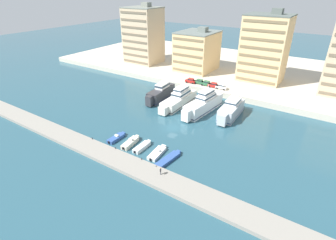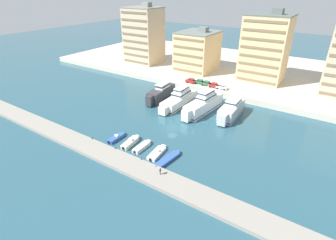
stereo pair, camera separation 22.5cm
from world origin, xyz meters
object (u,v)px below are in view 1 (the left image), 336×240
Objects in this scene: motorboat_blue_center at (168,159)px; car_green_mid_left at (206,83)px; motorboat_cream_left at (130,143)px; motorboat_white_center_left at (157,153)px; car_red_far_left at (191,80)px; motorboat_blue_far_left at (116,138)px; car_green_left at (200,81)px; motorboat_white_mid_left at (142,147)px; yacht_silver_center_left at (231,110)px; car_red_center_left at (214,85)px; pedestrian_near_edge at (161,170)px; yacht_white_mid_left at (203,104)px; car_white_center at (222,87)px; yacht_ivory_left at (179,99)px; yacht_charcoal_far_left at (161,93)px.

motorboat_blue_center is 2.03× the size of car_green_mid_left.
motorboat_white_center_left is (8.26, 0.20, -0.16)m from motorboat_cream_left.
car_green_mid_left is at bearing 5.26° from car_red_far_left.
motorboat_blue_far_left is at bearing -178.38° from motorboat_white_center_left.
motorboat_blue_far_left is 45.10m from car_red_far_left.
car_green_left reaches higher than motorboat_blue_far_left.
motorboat_blue_center is at bearing -71.07° from car_green_left.
car_green_mid_left is at bearing 101.52° from motorboat_white_center_left.
car_green_left is at bearing 99.50° from motorboat_white_mid_left.
motorboat_white_mid_left is at bearing -76.12° from car_red_far_left.
motorboat_white_mid_left is 46.17m from car_green_left.
yacht_silver_center_left is 1.89× the size of motorboat_blue_center.
car_red_far_left is 9.63m from car_red_center_left.
pedestrian_near_edge reaches higher than motorboat_cream_left.
car_green_left is (0.76, 45.80, 2.58)m from motorboat_blue_far_left.
yacht_white_mid_left is at bearing 84.13° from motorboat_white_mid_left.
yacht_ivory_left is at bearing -115.89° from car_white_center.
car_white_center reaches higher than motorboat_blue_center.
car_green_left is (-10.47, 17.65, 0.51)m from yacht_white_mid_left.
car_white_center reaches higher than motorboat_white_center_left.
yacht_charcoal_far_left is at bearing -134.76° from car_white_center.
car_red_far_left is 12.83m from car_white_center.
yacht_charcoal_far_left is at bearing 101.44° from motorboat_blue_far_left.
yacht_white_mid_left is at bearing 93.64° from motorboat_white_center_left.
yacht_silver_center_left is 33.10m from motorboat_cream_left.
car_red_far_left is (-22.63, 15.44, 0.83)m from yacht_silver_center_left.
car_red_far_left is at bearing 99.37° from motorboat_cream_left.
motorboat_white_center_left is 4.16× the size of pedestrian_near_edge.
yacht_silver_center_left is at bearing 8.87° from yacht_white_mid_left.
motorboat_blue_center is 2.05× the size of car_white_center.
car_white_center is at bearing -3.54° from car_green_left.
car_red_far_left is at bearing -178.41° from car_red_center_left.
yacht_charcoal_far_left is at bearing 116.40° from motorboat_white_mid_left.
car_red_center_left reaches higher than pedestrian_near_edge.
motorboat_white_center_left reaches higher than motorboat_white_mid_left.
yacht_ivory_left is 28.38m from motorboat_cream_left.
motorboat_white_mid_left is 12.18m from pedestrian_near_edge.
car_white_center is (16.05, 16.19, 0.71)m from yacht_charcoal_far_left.
yacht_charcoal_far_left is 3.95× the size of car_red_far_left.
yacht_silver_center_left is 22.80m from car_green_mid_left.
pedestrian_near_edge is (1.95, -5.79, 1.45)m from motorboat_blue_center.
car_green_mid_left is (-4.58, 45.21, 2.55)m from motorboat_white_mid_left.
yacht_silver_center_left is at bearing 76.53° from motorboat_white_center_left.
car_green_mid_left and car_white_center have the same top height.
yacht_ivory_left reaches higher than motorboat_cream_left.
motorboat_white_mid_left is at bearing -95.87° from yacht_white_mid_left.
yacht_ivory_left reaches higher than motorboat_white_mid_left.
yacht_white_mid_left is at bearing -86.47° from car_white_center.
motorboat_white_center_left is at bearing -68.57° from yacht_ivory_left.
pedestrian_near_edge is (11.59, -51.41, -1.19)m from car_red_center_left.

